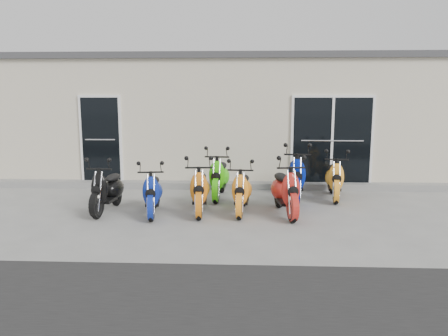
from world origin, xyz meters
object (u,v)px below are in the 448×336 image
Objects in this scene: scooter_front_orange_a at (200,183)px; scooter_front_red at (285,184)px; scooter_back_blue at (296,170)px; scooter_back_yellow at (335,173)px; scooter_front_orange_b at (242,185)px; scooter_back_green at (219,171)px; scooter_front_black at (107,184)px; scooter_front_blue at (152,186)px.

scooter_front_red is at bearing -6.68° from scooter_front_orange_a.
scooter_back_blue reaches higher than scooter_back_yellow.
scooter_front_red is 1.05× the size of scooter_back_yellow.
scooter_front_red reaches higher than scooter_back_yellow.
scooter_front_orange_b is 1.35m from scooter_back_green.
scooter_front_orange_a is 0.91× the size of scooter_back_blue.
scooter_front_black is 0.94× the size of scooter_front_red.
scooter_front_orange_b is at bearing -141.09° from scooter_back_yellow.
scooter_front_orange_b is (2.68, 0.06, -0.01)m from scooter_front_black.
scooter_back_blue is (0.35, 1.29, 0.05)m from scooter_front_red.
scooter_front_blue is 3.25m from scooter_back_blue.
scooter_back_green reaches higher than scooter_front_orange_a.
scooter_front_orange_a is 1.68m from scooter_front_red.
scooter_front_orange_b is 0.92× the size of scooter_back_green.
scooter_back_yellow is at bearing 20.29° from scooter_front_black.
scooter_front_orange_a is at bearing 3.12° from scooter_front_blue.
scooter_front_blue is 0.84× the size of scooter_back_blue.
scooter_back_yellow is (2.59, 0.04, -0.03)m from scooter_back_green.
scooter_front_blue is at bearing -151.50° from scooter_back_yellow.
scooter_front_orange_a is 1.05× the size of scooter_front_orange_b.
scooter_front_orange_a is at bearing 5.37° from scooter_front_black.
scooter_back_green is at bearing -172.06° from scooter_back_yellow.
scooter_front_orange_a reaches higher than scooter_front_black.
scooter_front_orange_b is at bearing -130.54° from scooter_back_blue.
scooter_back_blue is at bearing -166.37° from scooter_back_yellow.
scooter_front_black is 0.96× the size of scooter_front_orange_a.
scooter_front_orange_b is at bearing 5.74° from scooter_front_black.
scooter_front_orange_b is 0.97× the size of scooter_back_yellow.
scooter_front_orange_a is at bearing -144.32° from scooter_back_blue.
scooter_front_black is 4.07m from scooter_back_blue.
scooter_back_blue reaches higher than scooter_front_orange_b.
scooter_front_orange_b is at bearing -63.57° from scooter_back_green.
scooter_front_blue is 1.75m from scooter_front_orange_b.
scooter_front_orange_b is 2.44m from scooter_back_yellow.
scooter_front_black is 0.87× the size of scooter_back_blue.
scooter_back_blue is 1.13× the size of scooter_back_yellow.
scooter_back_green is 1.05× the size of scooter_back_yellow.
scooter_front_orange_b is 0.85m from scooter_front_red.
scooter_front_blue is (0.94, -0.15, -0.02)m from scooter_front_black.
scooter_back_yellow is (1.23, 1.39, -0.03)m from scooter_front_red.
scooter_front_orange_a is at bearing -173.65° from scooter_front_orange_b.
scooter_front_red is at bearing -124.30° from scooter_back_yellow.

